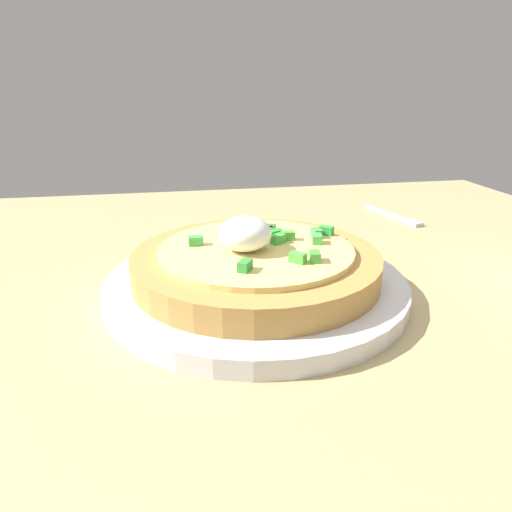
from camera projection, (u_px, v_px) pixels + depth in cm
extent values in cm
cube|color=tan|center=(232.00, 293.00, 44.30)|extent=(103.08, 80.98, 2.39)
cylinder|color=silver|center=(256.00, 285.00, 41.14)|extent=(26.56, 26.56, 1.58)
cylinder|color=#BA8A46|center=(256.00, 265.00, 40.45)|extent=(21.69, 21.69, 2.34)
cylinder|color=#EECE77|center=(256.00, 250.00, 39.95)|extent=(17.04, 17.04, 0.48)
ellipsoid|color=white|center=(245.00, 233.00, 38.70)|extent=(4.54, 4.54, 2.95)
cube|color=green|center=(241.00, 266.00, 34.69)|extent=(1.36, 1.51, 0.80)
cube|color=#55AC4F|center=(266.00, 231.00, 42.97)|extent=(1.38, 0.97, 0.80)
cube|color=green|center=(326.00, 230.00, 43.08)|extent=(1.49, 1.44, 0.80)
cube|color=#25872D|center=(246.00, 234.00, 42.18)|extent=(0.84, 1.31, 0.80)
cube|color=green|center=(315.00, 257.00, 36.57)|extent=(1.02, 1.41, 0.80)
cube|color=green|center=(196.00, 241.00, 40.27)|extent=(1.29, 0.82, 0.80)
cube|color=green|center=(298.00, 258.00, 36.36)|extent=(1.48, 1.45, 0.80)
cube|color=#377C2D|center=(271.00, 229.00, 43.37)|extent=(1.22, 1.49, 0.80)
cube|color=green|center=(276.00, 234.00, 42.07)|extent=(1.47, 1.18, 0.80)
cube|color=green|center=(253.00, 233.00, 42.44)|extent=(1.45, 1.49, 0.80)
cube|color=green|center=(317.00, 239.00, 40.76)|extent=(1.09, 1.44, 0.80)
cube|color=#55B343|center=(288.00, 236.00, 41.63)|extent=(1.39, 0.98, 0.80)
cube|color=green|center=(317.00, 233.00, 42.32)|extent=(0.84, 1.30, 0.80)
cube|color=green|center=(278.00, 239.00, 40.73)|extent=(1.51, 1.39, 0.80)
cube|color=#B7B7BC|center=(385.00, 213.00, 66.25)|extent=(2.69, 8.30, 0.50)
cube|color=#B7B7BC|center=(412.00, 223.00, 61.50)|extent=(2.06, 3.06, 0.50)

